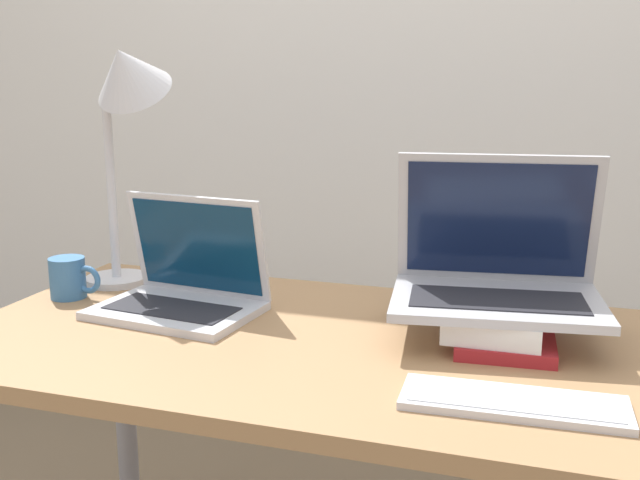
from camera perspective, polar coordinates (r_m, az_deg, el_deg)
name	(u,v)px	position (r m, az deg, el deg)	size (l,w,h in m)	color
wall_back	(445,26)	(2.30, 9.50, 15.81)	(8.00, 0.05, 2.70)	silver
desk	(343,386)	(1.38, 1.77, -11.06)	(1.42, 0.70, 0.75)	#9E754C
laptop_left	(183,288)	(1.52, -10.40, -3.64)	(0.33, 0.25, 0.23)	silver
book_stack	(499,325)	(1.36, 13.49, -6.31)	(0.19, 0.25, 0.06)	maroon
laptop_on_books	(497,273)	(1.38, 13.32, -2.47)	(0.40, 0.30, 0.26)	#B2B2B7
wireless_keyboard	(514,402)	(1.12, 14.53, -11.89)	(0.32, 0.12, 0.01)	silver
mug	(69,278)	(1.66, -18.56, -2.75)	(0.12, 0.07, 0.09)	teal
desk_lamp	(125,99)	(1.63, -14.66, 10.32)	(0.23, 0.20, 0.56)	silver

